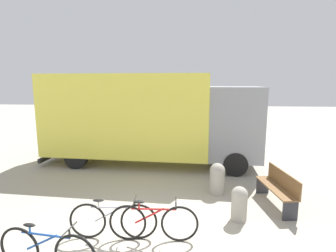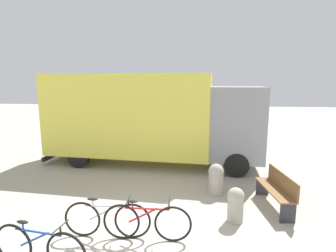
# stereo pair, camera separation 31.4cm
# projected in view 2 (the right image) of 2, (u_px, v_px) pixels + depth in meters

# --- Properties ---
(ground_plane) EXTENTS (60.00, 60.00, 0.00)m
(ground_plane) POSITION_uv_depth(u_px,v_px,m) (138.00, 249.00, 4.88)
(ground_plane) COLOR #A8A091
(delivery_truck) EXTENTS (8.03, 2.61, 3.35)m
(delivery_truck) POSITION_uv_depth(u_px,v_px,m) (149.00, 116.00, 9.79)
(delivery_truck) COLOR #EAE04C
(delivery_truck) RESTS_ON ground
(park_bench) EXTENTS (0.62, 1.61, 0.89)m
(park_bench) POSITION_uv_depth(u_px,v_px,m) (277.00, 189.00, 6.42)
(park_bench) COLOR brown
(park_bench) RESTS_ON ground
(bicycle_near) EXTENTS (1.74, 0.44, 0.83)m
(bicycle_near) POSITION_uv_depth(u_px,v_px,m) (39.00, 247.00, 4.30)
(bicycle_near) COLOR black
(bicycle_near) RESTS_ON ground
(bicycle_middle) EXTENTS (1.74, 0.44, 0.83)m
(bicycle_middle) POSITION_uv_depth(u_px,v_px,m) (107.00, 219.00, 5.19)
(bicycle_middle) COLOR black
(bicycle_middle) RESTS_ON ground
(bicycle_far) EXTENTS (1.74, 0.44, 0.83)m
(bicycle_far) POSITION_uv_depth(u_px,v_px,m) (147.00, 222.00, 5.08)
(bicycle_far) COLOR black
(bicycle_far) RESTS_ON ground
(bollard_near_bench) EXTENTS (0.36, 0.36, 0.79)m
(bollard_near_bench) POSITION_uv_depth(u_px,v_px,m) (236.00, 204.00, 5.77)
(bollard_near_bench) COLOR #9E998C
(bollard_near_bench) RESTS_ON ground
(bollard_far_bench) EXTENTS (0.43, 0.43, 0.87)m
(bollard_far_bench) POSITION_uv_depth(u_px,v_px,m) (216.00, 178.00, 7.18)
(bollard_far_bench) COLOR #9E998C
(bollard_far_bench) RESTS_ON ground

